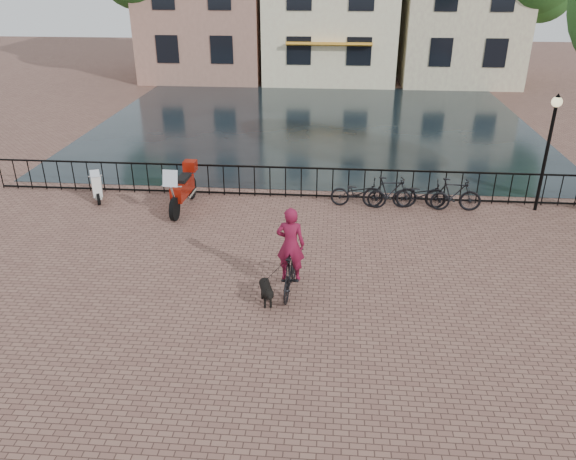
# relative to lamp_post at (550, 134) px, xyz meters

# --- Properties ---
(ground) EXTENTS (100.00, 100.00, 0.00)m
(ground) POSITION_rel_lamp_post_xyz_m (-7.20, -7.60, -2.38)
(ground) COLOR brown
(ground) RESTS_ON ground
(canal_water) EXTENTS (20.00, 20.00, 0.00)m
(canal_water) POSITION_rel_lamp_post_xyz_m (-7.20, 9.70, -2.38)
(canal_water) COLOR black
(canal_water) RESTS_ON ground
(railing) EXTENTS (20.00, 0.05, 1.02)m
(railing) POSITION_rel_lamp_post_xyz_m (-7.20, 0.40, -1.87)
(railing) COLOR black
(railing) RESTS_ON ground
(lamp_post) EXTENTS (0.30, 0.30, 3.45)m
(lamp_post) POSITION_rel_lamp_post_xyz_m (0.00, 0.00, 0.00)
(lamp_post) COLOR black
(lamp_post) RESTS_ON ground
(cyclist) EXTENTS (0.80, 1.81, 2.43)m
(cyclist) POSITION_rel_lamp_post_xyz_m (-7.08, -5.35, -1.45)
(cyclist) COLOR black
(cyclist) RESTS_ON ground
(dog) EXTENTS (0.50, 0.90, 0.58)m
(dog) POSITION_rel_lamp_post_xyz_m (-7.57, -5.88, -2.09)
(dog) COLOR black
(dog) RESTS_ON ground
(motorcycle) EXTENTS (0.64, 2.28, 1.61)m
(motorcycle) POSITION_rel_lamp_post_xyz_m (-10.73, -0.81, -1.57)
(motorcycle) COLOR maroon
(motorcycle) RESTS_ON ground
(scooter) EXTENTS (0.83, 1.32, 1.19)m
(scooter) POSITION_rel_lamp_post_xyz_m (-13.63, -0.26, -1.78)
(scooter) COLOR white
(scooter) RESTS_ON ground
(parked_bike_0) EXTENTS (1.76, 0.75, 0.90)m
(parked_bike_0) POSITION_rel_lamp_post_xyz_m (-5.40, -0.20, -1.93)
(parked_bike_0) COLOR black
(parked_bike_0) RESTS_ON ground
(parked_bike_1) EXTENTS (1.69, 0.57, 1.00)m
(parked_bike_1) POSITION_rel_lamp_post_xyz_m (-4.45, -0.20, -1.88)
(parked_bike_1) COLOR black
(parked_bike_1) RESTS_ON ground
(parked_bike_2) EXTENTS (1.76, 0.74, 0.90)m
(parked_bike_2) POSITION_rel_lamp_post_xyz_m (-3.50, -0.20, -1.93)
(parked_bike_2) COLOR black
(parked_bike_2) RESTS_ON ground
(parked_bike_3) EXTENTS (1.71, 0.65, 1.00)m
(parked_bike_3) POSITION_rel_lamp_post_xyz_m (-2.55, -0.20, -1.88)
(parked_bike_3) COLOR black
(parked_bike_3) RESTS_ON ground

